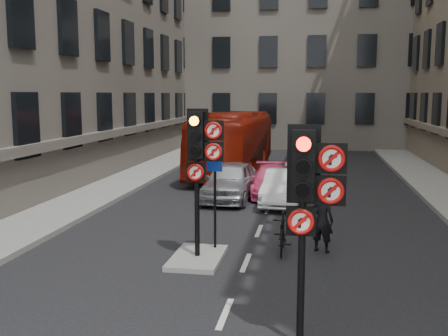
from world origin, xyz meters
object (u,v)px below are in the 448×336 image
(signal_far, at_px, (200,151))
(info_sign, at_px, (215,191))
(car_pink, at_px, (272,181))
(motorcyclist, at_px, (322,220))
(motorcycle, at_px, (282,233))
(bus_red, at_px, (234,143))
(car_silver, at_px, (230,181))
(signal_near, at_px, (309,189))
(car_white, at_px, (284,187))

(signal_far, xyz_separation_m, info_sign, (0.21, 0.74, -1.09))
(car_pink, xyz_separation_m, info_sign, (-0.82, -7.91, 1.03))
(motorcyclist, bearing_deg, motorcycle, 32.67)
(bus_red, distance_m, info_sign, 13.78)
(bus_red, bearing_deg, car_silver, -81.11)
(signal_near, relative_size, motorcycle, 2.14)
(car_silver, bearing_deg, car_white, -11.35)
(signal_far, distance_m, motorcyclist, 3.67)
(bus_red, relative_size, motorcycle, 6.69)
(motorcycle, bearing_deg, bus_red, 102.65)
(car_pink, xyz_separation_m, motorcyclist, (1.88, -7.42, 0.25))
(car_silver, distance_m, info_sign, 6.85)
(signal_near, height_order, info_sign, signal_near)
(motorcycle, xyz_separation_m, motorcyclist, (0.99, 0.22, 0.33))
(signal_near, distance_m, car_white, 11.22)
(car_silver, height_order, car_white, car_silver)
(motorcycle, bearing_deg, car_white, 91.79)
(signal_far, height_order, info_sign, signal_far)
(car_silver, height_order, motorcyclist, motorcyclist)
(car_silver, bearing_deg, car_pink, 39.53)
(signal_near, relative_size, signal_far, 1.00)
(car_pink, distance_m, motorcyclist, 7.66)
(signal_near, xyz_separation_m, motorcyclist, (0.31, 5.23, -1.75))
(car_silver, relative_size, car_pink, 1.07)
(signal_far, height_order, bus_red, signal_far)
(car_white, distance_m, motorcyclist, 5.92)
(car_pink, height_order, info_sign, info_sign)
(motorcyclist, bearing_deg, car_silver, -41.46)
(bus_red, relative_size, info_sign, 4.84)
(signal_far, relative_size, motorcycle, 2.14)
(signal_far, xyz_separation_m, car_white, (1.61, 7.00, -2.07))
(motorcycle, distance_m, motorcyclist, 1.07)
(motorcyclist, bearing_deg, signal_far, 43.00)
(motorcycle, bearing_deg, motorcyclist, 11.30)
(signal_far, distance_m, car_silver, 7.76)
(car_silver, bearing_deg, motorcyclist, -59.64)
(signal_far, height_order, car_white, signal_far)
(signal_near, relative_size, info_sign, 1.55)
(info_sign, bearing_deg, signal_near, -58.25)
(motorcyclist, bearing_deg, bus_red, -51.78)
(car_pink, relative_size, info_sign, 1.74)
(motorcycle, bearing_deg, info_sign, -172.23)
(signal_near, relative_size, car_silver, 0.83)
(info_sign, bearing_deg, car_silver, 100.79)
(car_silver, bearing_deg, signal_far, -84.43)
(car_silver, xyz_separation_m, info_sign, (0.68, -6.76, 0.88))
(car_pink, bearing_deg, motorcycle, -87.99)
(car_white, distance_m, info_sign, 6.49)
(motorcyclist, bearing_deg, car_white, -57.09)
(car_silver, xyz_separation_m, bus_red, (-0.92, 6.93, 0.82))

